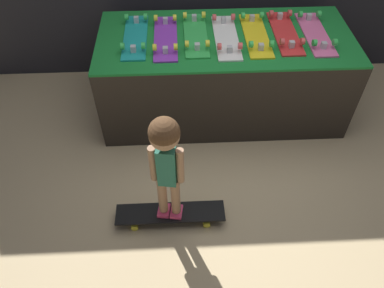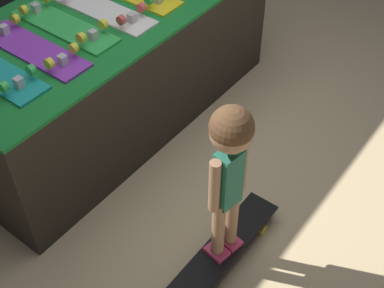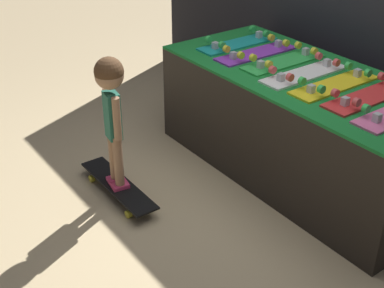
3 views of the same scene
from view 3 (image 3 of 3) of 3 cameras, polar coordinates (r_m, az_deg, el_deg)
ground_plane at (r=3.75m, az=4.48°, el=-5.69°), size 16.00×16.00×0.00m
back_wall at (r=4.17m, az=19.26°, el=13.52°), size 5.18×0.10×2.23m
display_rack at (r=3.92m, az=11.50°, el=2.04°), size 2.13×0.95×0.77m
skateboard_teal_on_rack at (r=4.26m, az=4.90°, el=10.73°), size 0.19×0.68×0.09m
skateboard_purple_on_rack at (r=4.07m, az=6.88°, el=9.71°), size 0.19×0.68×0.09m
skateboard_green_on_rack at (r=3.93m, az=9.74°, el=8.76°), size 0.19×0.68×0.09m
skateboard_white_on_rack at (r=3.74m, az=11.90°, el=7.45°), size 0.19×0.68×0.09m
skateboard_yellow_on_rack at (r=3.60m, az=14.98°, el=6.23°), size 0.19×0.68×0.09m
skateboard_red_on_rack at (r=3.49m, az=18.32°, el=4.93°), size 0.19×0.68×0.09m
skateboard_on_floor at (r=3.75m, az=-7.87°, el=-4.46°), size 0.80×0.18×0.09m
child at (r=3.43m, az=-8.63°, el=4.79°), size 0.22×0.19×0.92m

